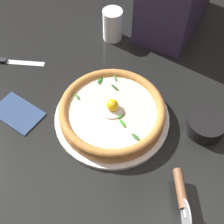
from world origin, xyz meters
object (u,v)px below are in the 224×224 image
pizza (112,111)px  side_bowl (206,125)px  folded_napkin (18,113)px  table_knife (2,61)px  pepper_shaker (170,35)px  pizza_cutter (182,197)px  drinking_glass (112,27)px

pizza → side_bowl: pizza is taller
folded_napkin → table_knife: bearing=124.5°
side_bowl → pepper_shaker: pepper_shaker is taller
pizza_cutter → folded_napkin: pizza_cutter is taller
drinking_glass → pepper_shaker: size_ratio=1.37×
side_bowl → pepper_shaker: (-0.13, 0.32, 0.02)m
pepper_shaker → table_knife: bearing=-159.7°
side_bowl → drinking_glass: bearing=135.5°
drinking_glass → pepper_shaker: drinking_glass is taller
pizza_cutter → drinking_glass: drinking_glass is taller
drinking_glass → folded_napkin: bearing=-118.5°
pizza → drinking_glass: drinking_glass is taller
pizza → pepper_shaker: 0.36m
pizza_cutter → folded_napkin: 0.50m
table_knife → drinking_glass: (0.33, 0.19, 0.04)m
folded_napkin → pepper_shaker: bearing=43.7°
pizza → side_bowl: (0.25, 0.02, -0.01)m
table_knife → pepper_shaker: bearing=20.3°
pizza_cutter → drinking_glass: bearing=116.8°
side_bowl → drinking_glass: 0.45m
drinking_glass → pepper_shaker: bearing=1.4°
pizza_cutter → drinking_glass: size_ratio=1.43×
drinking_glass → folded_napkin: 0.42m
pizza_cutter → table_knife: size_ratio=0.72×
side_bowl → pizza_cutter: 0.23m
side_bowl → pizza_cutter: pizza_cutter is taller
side_bowl → folded_napkin: size_ratio=0.75×
side_bowl → folded_napkin: side_bowl is taller
pizza → drinking_glass: 0.34m
table_knife → folded_napkin: table_knife is taller
pizza_cutter → folded_napkin: bearing=160.4°
drinking_glass → folded_napkin: drinking_glass is taller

